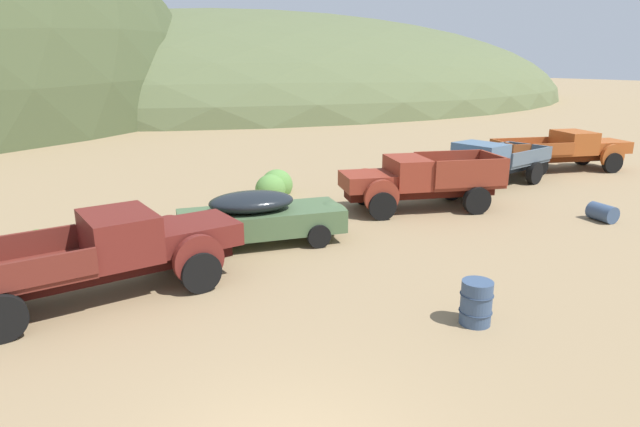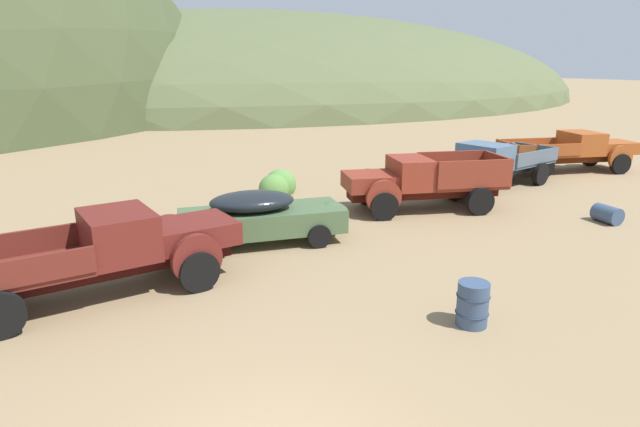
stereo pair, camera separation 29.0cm
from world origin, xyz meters
name	(u,v)px [view 2 (the right image)]	position (x,y,z in m)	size (l,w,h in m)	color
hill_distant	(249,95)	(32.18, 74.95, 0.00)	(101.42, 87.74, 24.32)	#56603D
truck_oxblood	(117,250)	(-0.40, 7.16, 0.99)	(6.65, 2.55, 1.89)	black
car_weathered_green	(267,216)	(4.02, 8.55, 0.82)	(5.19, 2.80, 1.57)	#47603D
truck_rust_red	(414,182)	(10.00, 9.15, 1.01)	(5.94, 3.78, 1.91)	#42140D
truck_chalk_blue	(487,165)	(14.78, 10.19, 1.01)	(6.74, 3.04, 1.89)	#262D39
truck_oxide_orange	(578,151)	(21.45, 10.59, 1.00)	(6.82, 4.03, 1.89)	#51220D
oil_drum_tipped	(607,214)	(14.49, 4.68, 0.29)	(0.73, 0.96, 0.58)	#384C6B
oil_drum_foreground	(473,304)	(5.35, 1.80, 0.46)	(0.67, 0.67, 0.92)	#384C6B
bush_lone_scrub	(278,187)	(6.87, 13.66, 0.33)	(1.75, 1.55, 1.26)	#5B8E42
bush_front_left	(241,211)	(4.42, 11.54, 0.18)	(1.03, 0.91, 0.68)	olive
bush_between_trucks	(43,241)	(-1.70, 11.43, 0.20)	(0.78, 0.66, 0.76)	#4C8438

